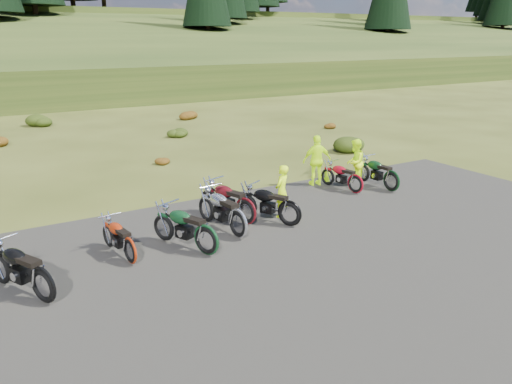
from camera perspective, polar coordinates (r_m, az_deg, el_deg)
ground at (r=14.08m, az=4.09°, el=-4.60°), size 300.00×300.00×0.00m
gravel_pad at (r=12.63m, az=9.31°, el=-7.48°), size 20.00×12.00×0.04m
hill_slope at (r=61.35m, az=-24.17°, el=11.04°), size 300.00×45.97×9.37m
shrub_3 at (r=33.18m, az=-23.42°, el=7.69°), size 1.56×1.56×0.92m
shrub_4 at (r=21.69m, az=-10.82°, el=3.69°), size 0.77×0.77×0.45m
shrub_5 at (r=27.54m, az=-9.03°, el=6.84°), size 1.03×1.03×0.61m
shrub_6 at (r=33.45m, az=-7.87°, el=8.88°), size 1.30×1.30×0.77m
shrub_7 at (r=24.27m, az=10.70°, el=5.71°), size 1.56×1.56×0.92m
shrub_8 at (r=30.13m, az=8.19°, el=7.64°), size 0.77×0.77×0.45m
motorcycle_0 at (r=11.38m, az=-22.90°, el=-11.67°), size 1.68×2.34×1.18m
motorcycle_1 at (r=12.53m, az=-14.07°, el=-8.01°), size 0.89×1.93×0.98m
motorcycle_2 at (r=12.67m, az=-5.63°, el=-7.24°), size 1.58×2.35×1.17m
motorcycle_3 at (r=13.63m, az=-2.05°, el=-5.32°), size 1.08×2.39×1.21m
motorcycle_4 at (r=14.56m, az=-1.16°, el=-3.79°), size 1.40×2.38×1.18m
motorcycle_5 at (r=14.46m, az=3.83°, el=-3.98°), size 1.65×2.25×1.14m
motorcycle_6 at (r=17.73m, az=11.23°, el=-0.20°), size 0.95×1.98×0.99m
motorcycle_7 at (r=18.24m, az=15.12°, el=0.02°), size 0.77×2.13×1.10m
person_middle at (r=14.93m, az=2.96°, el=-0.01°), size 0.70×0.63×1.60m
person_right_a at (r=18.49m, az=11.23°, el=3.26°), size 1.04×0.99×1.69m
person_right_b at (r=18.25m, az=6.97°, el=3.52°), size 1.15×0.69×1.84m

